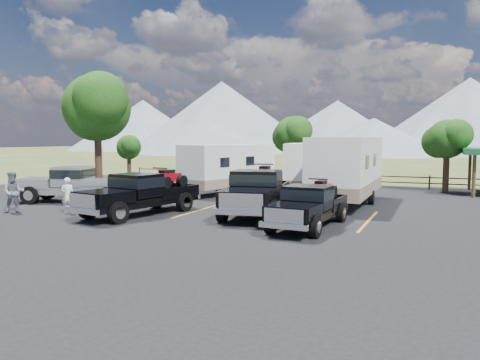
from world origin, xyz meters
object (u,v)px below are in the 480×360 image
at_px(rig_center, 258,191).
at_px(pickup_silver, 76,184).
at_px(trailer_center, 306,167).
at_px(person_a, 68,195).
at_px(person_b, 14,192).
at_px(trailer_left, 229,168).
at_px(trailer_right, 347,169).
at_px(tree_big_nw, 97,108).
at_px(rig_left, 141,193).
at_px(rig_right, 309,205).

bearing_deg(rig_center, pickup_silver, 169.96).
bearing_deg(trailer_center, person_a, -136.92).
xyz_separation_m(trailer_center, person_b, (-10.41, -13.11, -0.69)).
bearing_deg(person_a, trailer_left, -133.67).
height_order(trailer_center, person_a, trailer_center).
xyz_separation_m(rig_center, trailer_left, (-4.77, 7.15, 0.53)).
distance_m(trailer_right, pickup_silver, 14.71).
distance_m(trailer_left, trailer_center, 4.89).
bearing_deg(person_a, tree_big_nw, -83.27).
distance_m(tree_big_nw, trailer_left, 9.85).
height_order(trailer_left, pickup_silver, trailer_left).
bearing_deg(rig_center, rig_left, -165.60).
xyz_separation_m(rig_center, person_b, (-10.63, -4.17, -0.12)).
distance_m(rig_left, rig_right, 7.87).
relative_size(tree_big_nw, person_b, 4.01).
xyz_separation_m(rig_right, person_a, (-11.17, -1.18, -0.04)).
bearing_deg(tree_big_nw, person_b, -72.49).
height_order(tree_big_nw, person_a, tree_big_nw).
xyz_separation_m(rig_left, trailer_left, (0.08, 9.39, 0.61)).
relative_size(tree_big_nw, rig_right, 1.40).
distance_m(rig_center, trailer_left, 8.62).
height_order(trailer_center, pickup_silver, trailer_center).
xyz_separation_m(trailer_left, trailer_center, (4.56, 1.78, 0.04)).
bearing_deg(person_a, person_b, -6.64).
bearing_deg(trailer_right, rig_center, -122.13).
height_order(rig_right, person_a, rig_right).
distance_m(rig_center, person_b, 11.42).
xyz_separation_m(trailer_left, pickup_silver, (-5.89, -7.20, -0.61)).
xyz_separation_m(trailer_right, person_b, (-13.74, -9.21, -0.87)).
xyz_separation_m(trailer_right, pickup_silver, (-13.78, -5.09, -0.83)).
bearing_deg(trailer_center, rig_center, -102.58).
bearing_deg(rig_center, person_a, -168.18).
height_order(trailer_right, person_a, trailer_right).
height_order(tree_big_nw, trailer_right, tree_big_nw).
bearing_deg(person_a, rig_center, 176.36).
bearing_deg(rig_right, rig_center, 147.84).
bearing_deg(trailer_center, rig_left, -126.52).
bearing_deg(pickup_silver, person_a, 17.76).
bearing_deg(tree_big_nw, pickup_silver, -60.95).
bearing_deg(trailer_center, pickup_silver, -153.29).
distance_m(rig_center, pickup_silver, 10.67).
relative_size(rig_left, person_a, 3.90).
xyz_separation_m(tree_big_nw, trailer_right, (16.71, -0.18, -3.71)).
xyz_separation_m(rig_left, rig_center, (4.85, 2.23, 0.08)).
distance_m(rig_center, trailer_center, 8.95).
relative_size(rig_right, pickup_silver, 0.82).
distance_m(trailer_right, person_b, 16.57).
bearing_deg(pickup_silver, rig_left, 49.63).
relative_size(rig_left, rig_center, 0.93).
bearing_deg(rig_center, tree_big_nw, 148.70).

